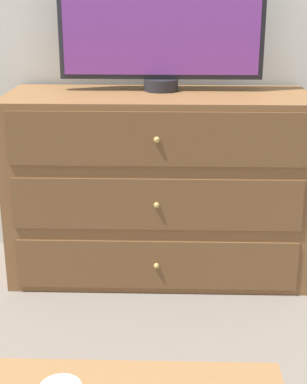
{
  "coord_description": "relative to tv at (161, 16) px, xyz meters",
  "views": [
    {
      "loc": [
        0.11,
        -2.65,
        1.22
      ],
      "look_at": [
        0.08,
        -1.38,
        0.77
      ],
      "focal_mm": 55.0,
      "sensor_mm": 36.0,
      "label": 1
    }
  ],
  "objects": [
    {
      "name": "ground_plane",
      "position": [
        -0.07,
        0.18,
        -1.1
      ],
      "size": [
        12.0,
        12.0,
        0.0
      ],
      "primitive_type": "plane",
      "color": "#70665B"
    },
    {
      "name": "tv",
      "position": [
        0.0,
        0.0,
        0.0
      ],
      "size": [
        0.84,
        0.14,
        0.58
      ],
      "color": "#232328",
      "rests_on": "dresser"
    },
    {
      "name": "dresser",
      "position": [
        -0.01,
        -0.08,
        -0.7
      ],
      "size": [
        1.25,
        0.48,
        0.79
      ],
      "color": "brown",
      "rests_on": "ground_plane"
    }
  ]
}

